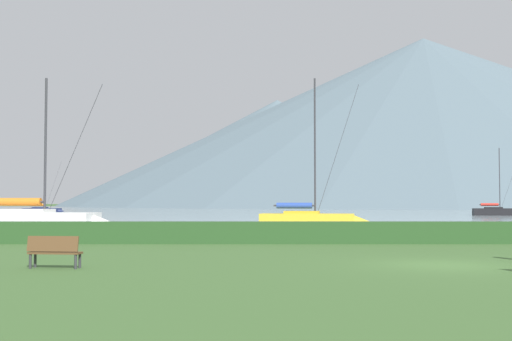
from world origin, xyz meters
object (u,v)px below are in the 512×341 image
object	(u,v)px
sailboat_slip_9	(38,220)
park_bench_near_path	(56,250)
sailboat_slip_0	(499,211)
sailboat_slip_3	(44,210)
sailboat_slip_2	(310,219)

from	to	relation	value
sailboat_slip_9	park_bench_near_path	distance (m)	25.01
sailboat_slip_0	sailboat_slip_3	world-z (taller)	sailboat_slip_0
sailboat_slip_0	sailboat_slip_3	distance (m)	68.40
park_bench_near_path	sailboat_slip_0	bearing A→B (deg)	69.18
sailboat_slip_2	sailboat_slip_3	world-z (taller)	sailboat_slip_2
sailboat_slip_2	sailboat_slip_3	xyz separation A→B (m)	(-37.39, 57.72, -0.11)
sailboat_slip_2	park_bench_near_path	world-z (taller)	sailboat_slip_2
sailboat_slip_0	sailboat_slip_2	world-z (taller)	sailboat_slip_2
sailboat_slip_2	park_bench_near_path	xyz separation A→B (m)	(-9.73, -30.02, -0.14)
sailboat_slip_3	park_bench_near_path	bearing A→B (deg)	-61.36
sailboat_slip_2	sailboat_slip_3	bearing A→B (deg)	131.81
sailboat_slip_3	sailboat_slip_2	bearing A→B (deg)	-45.92
sailboat_slip_3	sailboat_slip_9	distance (m)	66.99
sailboat_slip_0	sailboat_slip_3	size ratio (longest dim) A/B	1.10
sailboat_slip_3	park_bench_near_path	world-z (taller)	sailboat_slip_3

